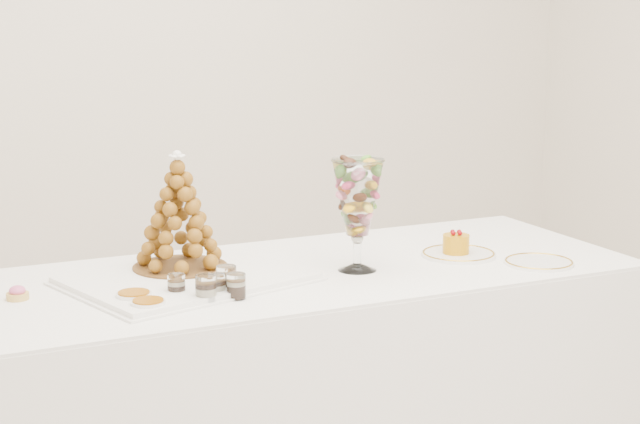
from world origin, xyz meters
TOP-DOWN VIEW (x-y plane):
  - buffet_table at (0.01, 0.37)m, footprint 2.06×0.88m
  - lace_tray at (-0.35, 0.40)m, footprint 0.72×0.60m
  - macaron_vase at (0.16, 0.29)m, footprint 0.15×0.15m
  - cake_plate at (0.53, 0.29)m, footprint 0.24×0.24m
  - spare_plate at (0.69, 0.10)m, footprint 0.21×0.21m
  - pink_tart at (-0.82, 0.44)m, footprint 0.06×0.06m
  - verrine_a at (-0.43, 0.26)m, footprint 0.06×0.06m
  - verrine_b at (-0.33, 0.21)m, footprint 0.06×0.06m
  - verrine_c at (-0.28, 0.25)m, footprint 0.06×0.06m
  - verrine_d at (-0.37, 0.17)m, footprint 0.07×0.07m
  - verrine_e at (-0.29, 0.17)m, footprint 0.06×0.06m
  - ramekin_back at (-0.55, 0.26)m, footprint 0.10×0.10m
  - ramekin_front at (-0.54, 0.17)m, footprint 0.09×0.09m
  - croquembouche at (-0.33, 0.49)m, footprint 0.28×0.28m
  - mousse_cake at (0.52, 0.30)m, footprint 0.08×0.08m

SIDE VIEW (x-z plane):
  - buffet_table at x=0.01m, z-range 0.00..0.77m
  - spare_plate at x=0.69m, z-range 0.77..0.78m
  - cake_plate at x=0.53m, z-range 0.77..0.78m
  - lace_tray at x=-0.35m, z-range 0.77..0.79m
  - ramekin_front at x=-0.54m, z-range 0.77..0.80m
  - ramekin_back at x=-0.55m, z-range 0.77..0.80m
  - pink_tart at x=-0.82m, z-range 0.77..0.81m
  - verrine_b at x=-0.33m, z-range 0.77..0.84m
  - verrine_a at x=-0.43m, z-range 0.77..0.84m
  - verrine_e at x=-0.29m, z-range 0.77..0.84m
  - verrine_c at x=-0.28m, z-range 0.77..0.85m
  - verrine_d at x=-0.37m, z-range 0.77..0.85m
  - mousse_cake at x=0.52m, z-range 0.78..0.85m
  - croquembouche at x=-0.33m, z-range 0.79..1.14m
  - macaron_vase at x=0.16m, z-range 0.82..1.16m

